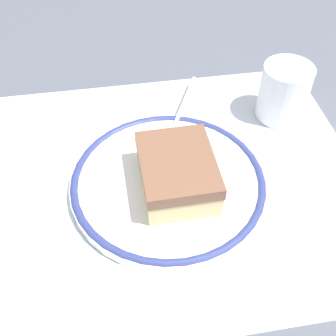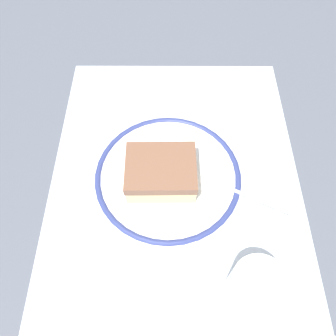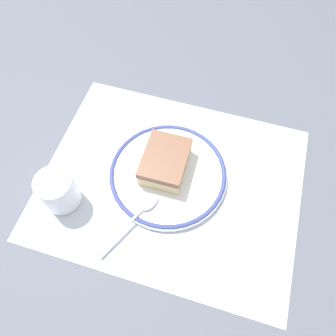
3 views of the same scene
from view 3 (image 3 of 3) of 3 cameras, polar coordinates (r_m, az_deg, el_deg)
The scene contains 6 objects.
ground_plane at distance 0.62m, azimuth 0.51°, elevation -2.55°, with size 2.40×2.40×0.00m, color #4C515B.
placemat at distance 0.62m, azimuth 0.52°, elevation -2.52°, with size 0.49×0.39×0.00m, color silver.
plate at distance 0.62m, azimuth -0.00°, elevation -1.07°, with size 0.23×0.23×0.01m.
cake_slice at distance 0.60m, azimuth -0.52°, elevation 1.11°, with size 0.08×0.10×0.04m.
spoon at distance 0.58m, azimuth -4.74°, elevation -7.52°, with size 0.08×0.14×0.01m.
cup at distance 0.61m, azimuth -18.63°, elevation -4.09°, with size 0.06×0.06×0.08m.
Camera 3 is at (-0.07, 0.26, 0.56)m, focal length 34.55 mm.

